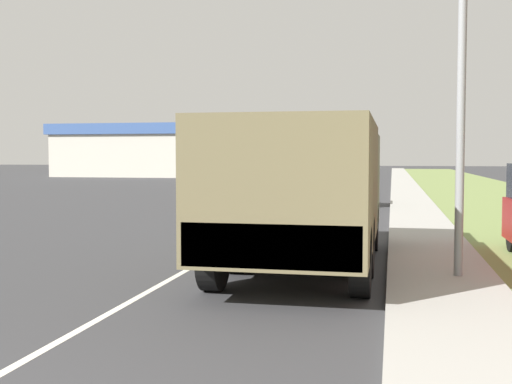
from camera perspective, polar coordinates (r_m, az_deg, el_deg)
The scene contains 9 objects.
ground_plane at distance 42.68m, azimuth 7.07°, elevation 0.42°, with size 180.00×180.00×0.00m, color #38383A.
lane_centre_stripe at distance 42.68m, azimuth 7.07°, elevation 0.42°, with size 0.12×120.00×0.00m.
sidewalk_right at distance 42.53m, azimuth 13.12°, elevation 0.43°, with size 1.80×120.00×0.12m.
grass_strip_right at distance 42.85m, azimuth 19.02°, elevation 0.29°, with size 7.00×120.00×0.02m.
military_truck at distance 11.89m, azimuth 4.41°, elevation 0.55°, with size 2.56×7.26×2.67m.
car_nearest_ahead at distance 26.21m, azimuth 7.16°, elevation 0.32°, with size 1.71×4.33×1.73m.
car_second_ahead at distance 37.85m, azimuth 4.06°, elevation 1.24°, with size 1.88×4.03×1.74m.
lamp_post at distance 11.13m, azimuth 16.64°, elevation 12.18°, with size 1.69×0.24×6.17m.
building_distant at distance 67.46m, azimuth -8.36°, elevation 3.67°, with size 19.43×13.06×5.18m.
Camera 1 is at (3.67, -2.47, 2.10)m, focal length 45.00 mm.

